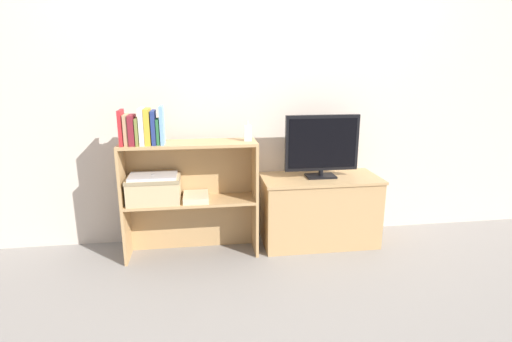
{
  "coord_description": "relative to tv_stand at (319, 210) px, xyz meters",
  "views": [
    {
      "loc": [
        -0.39,
        -2.62,
        1.36
      ],
      "look_at": [
        0.0,
        0.13,
        0.62
      ],
      "focal_mm": 28.0,
      "sensor_mm": 36.0,
      "label": 1
    }
  ],
  "objects": [
    {
      "name": "bookshelf_upper_tier",
      "position": [
        -0.98,
        -0.02,
        0.42
      ],
      "size": [
        0.95,
        0.27,
        0.42
      ],
      "color": "tan",
      "rests_on": "bookshelf_lower_tier"
    },
    {
      "name": "book_olive",
      "position": [
        -1.31,
        -0.1,
        0.67
      ],
      "size": [
        0.02,
        0.16,
        0.18
      ],
      "color": "olive",
      "rests_on": "bookshelf_upper_tier"
    },
    {
      "name": "baby_monitor",
      "position": [
        -0.57,
        -0.07,
        0.63
      ],
      "size": [
        0.05,
        0.03,
        0.14
      ],
      "color": "white",
      "rests_on": "bookshelf_upper_tier"
    },
    {
      "name": "book_forest",
      "position": [
        -1.18,
        -0.1,
        0.66
      ],
      "size": [
        0.02,
        0.12,
        0.17
      ],
      "color": "#286638",
      "rests_on": "bookshelf_upper_tier"
    },
    {
      "name": "book_mustard",
      "position": [
        -1.24,
        -0.1,
        0.7
      ],
      "size": [
        0.04,
        0.14,
        0.24
      ],
      "color": "gold",
      "rests_on": "bookshelf_upper_tier"
    },
    {
      "name": "book_navy",
      "position": [
        -1.21,
        -0.1,
        0.69
      ],
      "size": [
        0.03,
        0.14,
        0.23
      ],
      "color": "navy",
      "rests_on": "bookshelf_upper_tier"
    },
    {
      "name": "wall_back",
      "position": [
        -0.51,
        0.24,
        0.93
      ],
      "size": [
        10.0,
        0.05,
        2.4
      ],
      "color": "beige",
      "rests_on": "ground_plane"
    },
    {
      "name": "tv_stand",
      "position": [
        0.0,
        0.0,
        0.0
      ],
      "size": [
        0.9,
        0.43,
        0.53
      ],
      "color": "tan",
      "rests_on": "ground_plane"
    },
    {
      "name": "magazine_stack",
      "position": [
        -0.95,
        -0.08,
        0.18
      ],
      "size": [
        0.18,
        0.23,
        0.04
      ],
      "color": "beige",
      "rests_on": "bookshelf_lower_tier"
    },
    {
      "name": "ground_plane",
      "position": [
        -0.51,
        -0.21,
        -0.27
      ],
      "size": [
        16.0,
        16.0,
        0.0
      ],
      "primitive_type": "plane",
      "color": "gray"
    },
    {
      "name": "bookshelf_lower_tier",
      "position": [
        -0.98,
        -0.01,
        0.0
      ],
      "size": [
        0.95,
        0.27,
        0.42
      ],
      "color": "tan",
      "rests_on": "ground_plane"
    },
    {
      "name": "tv",
      "position": [
        0.0,
        -0.0,
        0.52
      ],
      "size": [
        0.56,
        0.14,
        0.47
      ],
      "color": "black",
      "rests_on": "tv_stand"
    },
    {
      "name": "storage_basket_left",
      "position": [
        -1.23,
        -0.09,
        0.26
      ],
      "size": [
        0.37,
        0.24,
        0.18
      ],
      "color": "tan",
      "rests_on": "bookshelf_lower_tier"
    },
    {
      "name": "book_maroon",
      "position": [
        -1.35,
        -0.1,
        0.68
      ],
      "size": [
        0.04,
        0.15,
        0.2
      ],
      "color": "maroon",
      "rests_on": "bookshelf_upper_tier"
    },
    {
      "name": "laptop",
      "position": [
        -1.23,
        -0.09,
        0.35
      ],
      "size": [
        0.33,
        0.22,
        0.02
      ],
      "color": "#BCBCC1",
      "rests_on": "storage_basket_left"
    },
    {
      "name": "book_ivory",
      "position": [
        -1.28,
        -0.1,
        0.7
      ],
      "size": [
        0.03,
        0.14,
        0.24
      ],
      "color": "silver",
      "rests_on": "bookshelf_upper_tier"
    },
    {
      "name": "book_skyblue",
      "position": [
        -1.15,
        -0.1,
        0.7
      ],
      "size": [
        0.02,
        0.14,
        0.26
      ],
      "color": "#709ECC",
      "rests_on": "bookshelf_upper_tier"
    },
    {
      "name": "book_tan",
      "position": [
        -1.38,
        -0.1,
        0.68
      ],
      "size": [
        0.03,
        0.13,
        0.2
      ],
      "color": "tan",
      "rests_on": "bookshelf_upper_tier"
    },
    {
      "name": "book_crimson",
      "position": [
        -1.41,
        -0.1,
        0.69
      ],
      "size": [
        0.02,
        0.16,
        0.23
      ],
      "color": "#B22328",
      "rests_on": "bookshelf_upper_tier"
    }
  ]
}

